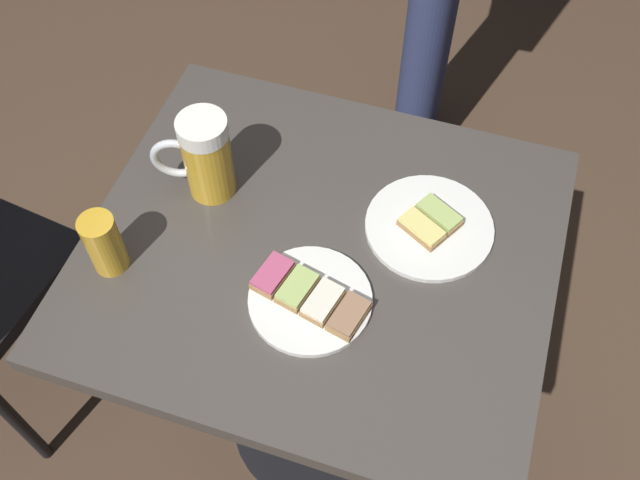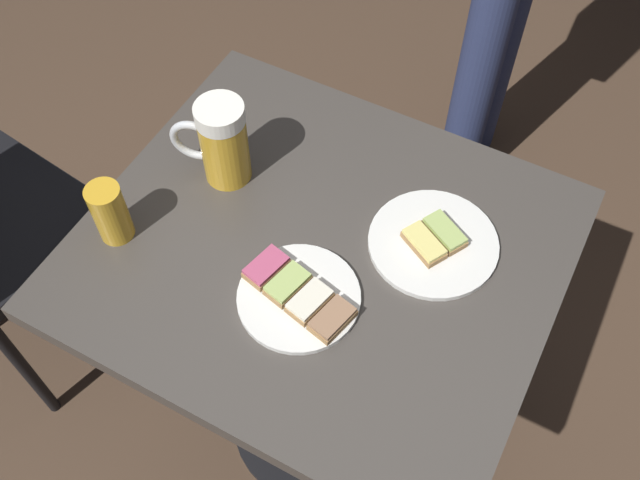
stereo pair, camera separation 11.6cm
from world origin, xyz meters
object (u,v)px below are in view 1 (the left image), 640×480
beer_mug (205,156)px  beer_glass_small (104,243)px  plate_near (310,298)px  plate_far (429,226)px

beer_mug → beer_glass_small: bearing=-25.0°
plate_near → beer_glass_small: (0.03, -0.33, 0.05)m
plate_far → beer_mug: beer_mug is taller
plate_far → beer_glass_small: 0.53m
plate_near → beer_glass_small: size_ratio=1.73×
plate_far → beer_mug: bearing=-85.3°
plate_far → beer_mug: 0.39m
beer_mug → plate_far: bearing=94.7°
plate_far → plate_near: bearing=-36.8°
plate_near → beer_mug: (-0.16, -0.24, 0.07)m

